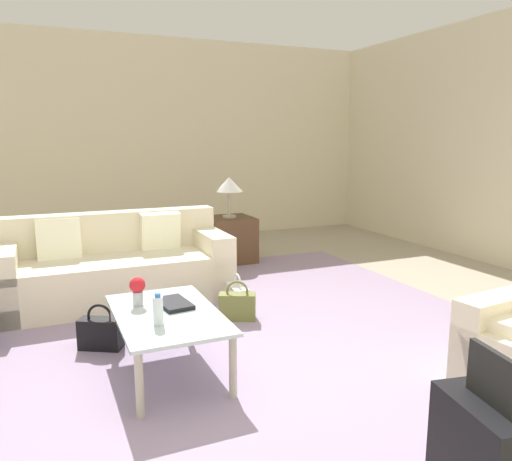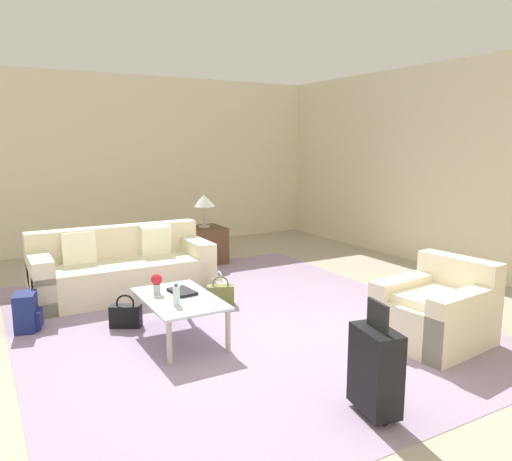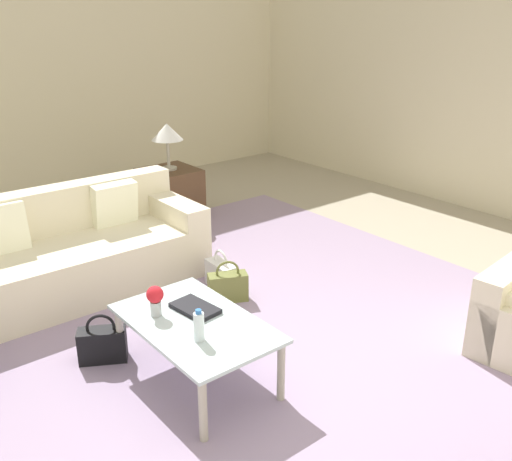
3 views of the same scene
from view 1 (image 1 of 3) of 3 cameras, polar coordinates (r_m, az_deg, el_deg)
The scene contains 13 objects.
ground_plane at distance 3.42m, azimuth 0.29°, elevation -17.11°, with size 12.00×12.00×0.00m, color #A89E89.
wall_left at distance 7.93m, azimuth -14.87°, elevation 9.88°, with size 0.12×8.00×3.10m, color beige.
area_rug at distance 3.99m, azimuth -0.58°, elevation -12.86°, with size 5.20×4.40×0.01m, color #9984A3.
couch at distance 5.17m, azimuth -15.87°, elevation -4.33°, with size 0.91×2.19×0.85m.
coffee_table at distance 3.47m, azimuth -10.13°, elevation -10.01°, with size 1.09×0.67×0.43m.
water_bottle at distance 3.22m, azimuth -11.12°, elevation -8.94°, with size 0.06×0.06×0.20m.
coffee_table_book at distance 3.58m, azimuth -9.36°, elevation -8.22°, with size 0.32×0.19×0.03m, color black.
flower_vase at distance 3.59m, azimuth -13.39°, elevation -6.48°, with size 0.11×0.11×0.21m.
side_table at distance 6.51m, azimuth -3.04°, elevation -1.01°, with size 0.59×0.59×0.58m, color #513823.
table_lamp at distance 6.40m, azimuth -3.10°, elevation 5.13°, with size 0.35×0.35×0.52m.
handbag_olive at distance 4.46m, azimuth -2.15°, elevation -8.59°, with size 0.26×0.35×0.36m.
handbag_black at distance 4.05m, azimuth -17.34°, elevation -11.09°, with size 0.28×0.35×0.36m.
handbag_white at distance 4.68m, azimuth -2.12°, elevation -7.66°, with size 0.33×0.16×0.36m.
Camera 1 is at (2.77, -1.23, 1.59)m, focal length 35.00 mm.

